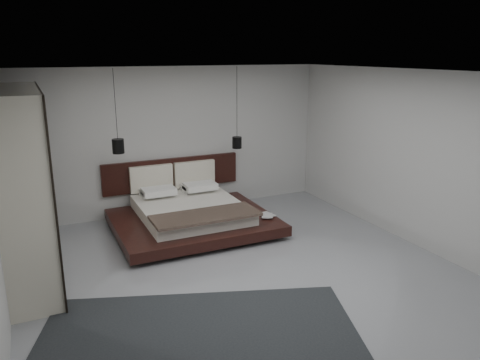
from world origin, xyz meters
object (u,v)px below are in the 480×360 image
bed (190,213)px  rug (200,354)px  pendant_right (237,142)px  lattice_screen (6,167)px  pendant_left (118,146)px  wardrobe (24,186)px

bed → rug: 3.68m
bed → pendant_right: size_ratio=1.78×
pendant_right → rug: 4.71m
lattice_screen → bed: size_ratio=0.97×
pendant_left → rug: size_ratio=0.40×
pendant_right → rug: pendant_right is taller
pendant_left → pendant_right: size_ratio=0.93×
pendant_left → wardrobe: (-1.49, -1.19, -0.21)m
bed → pendant_right: pendant_right is taller
wardrobe → lattice_screen: bearing=100.8°
lattice_screen → bed: 3.08m
rug → wardrobe: bearing=118.8°
lattice_screen → pendant_left: 1.76m
pendant_right → wardrobe: bearing=-162.2°
pendant_right → rug: size_ratio=0.43×
lattice_screen → rug: 4.59m
lattice_screen → pendant_right: bearing=-1.8°
pendant_left → wardrobe: bearing=-141.4°
bed → pendant_left: size_ratio=1.90×
wardrobe → pendant_left: bearing=38.6°
bed → pendant_left: pendant_left is taller
lattice_screen → rug: (1.75, -4.04, -1.29)m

